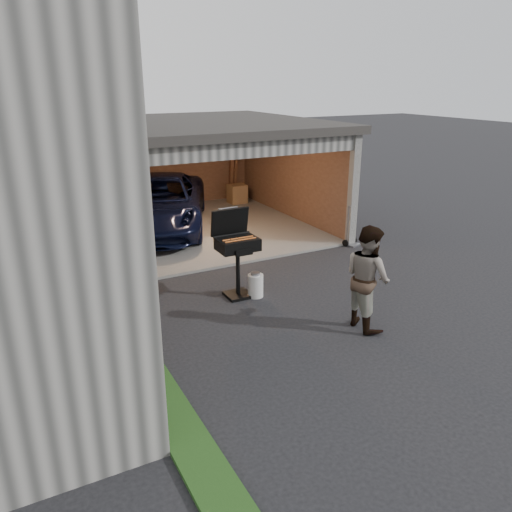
# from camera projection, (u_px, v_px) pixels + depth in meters

# --- Properties ---
(ground) EXTENTS (80.00, 80.00, 0.00)m
(ground) POSITION_uv_depth(u_px,v_px,m) (292.00, 343.00, 7.85)
(ground) COLOR black
(ground) RESTS_ON ground
(groundcover_strip) EXTENTS (0.50, 8.00, 0.06)m
(groundcover_strip) POSITION_uv_depth(u_px,v_px,m) (177.00, 421.00, 6.02)
(groundcover_strip) COLOR #193814
(groundcover_strip) RESTS_ON ground
(garage) EXTENTS (6.80, 6.30, 2.90)m
(garage) POSITION_uv_depth(u_px,v_px,m) (183.00, 160.00, 13.21)
(garage) COLOR #605E59
(garage) RESTS_ON ground
(minivan) EXTENTS (4.15, 5.61, 1.42)m
(minivan) POSITION_uv_depth(u_px,v_px,m) (159.00, 205.00, 13.38)
(minivan) COLOR black
(minivan) RESTS_ON ground
(woman) EXTENTS (0.47, 0.60, 1.47)m
(woman) POSITION_uv_depth(u_px,v_px,m) (122.00, 279.00, 8.41)
(woman) COLOR #CAE5FF
(woman) RESTS_ON ground
(man) EXTENTS (0.71, 0.88, 1.75)m
(man) POSITION_uv_depth(u_px,v_px,m) (367.00, 277.00, 8.11)
(man) COLOR #451F1B
(man) RESTS_ON ground
(bbq_grill) EXTENTS (0.74, 0.65, 1.65)m
(bbq_grill) POSITION_uv_depth(u_px,v_px,m) (237.00, 247.00, 9.24)
(bbq_grill) COLOR black
(bbq_grill) RESTS_ON ground
(propane_tank) EXTENTS (0.36, 0.36, 0.44)m
(propane_tank) POSITION_uv_depth(u_px,v_px,m) (255.00, 286.00, 9.45)
(propane_tank) COLOR silver
(propane_tank) RESTS_ON ground
(plywood_panel) EXTENTS (0.26, 0.92, 1.02)m
(plywood_panel) POSITION_uv_depth(u_px,v_px,m) (126.00, 330.00, 7.18)
(plywood_panel) COLOR #572B1D
(plywood_panel) RESTS_ON ground
(hand_truck) EXTENTS (0.46, 0.41, 1.03)m
(hand_truck) POSITION_uv_depth(u_px,v_px,m) (352.00, 237.00, 12.38)
(hand_truck) COLOR gray
(hand_truck) RESTS_ON ground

